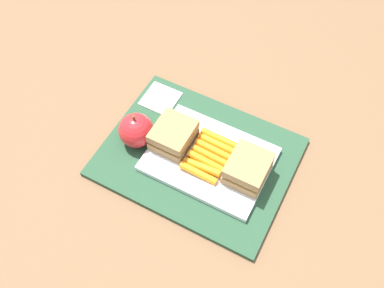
# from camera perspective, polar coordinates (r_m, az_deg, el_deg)

# --- Properties ---
(ground_plane) EXTENTS (2.40, 2.40, 0.00)m
(ground_plane) POSITION_cam_1_polar(r_m,az_deg,el_deg) (0.85, 0.74, -1.87)
(ground_plane) COLOR brown
(lunchbag_mat) EXTENTS (0.36, 0.28, 0.01)m
(lunchbag_mat) POSITION_cam_1_polar(r_m,az_deg,el_deg) (0.85, 0.75, -1.70)
(lunchbag_mat) COLOR #284C33
(lunchbag_mat) RESTS_ON ground_plane
(food_tray) EXTENTS (0.23, 0.17, 0.01)m
(food_tray) POSITION_cam_1_polar(r_m,az_deg,el_deg) (0.83, 2.28, -1.99)
(food_tray) COLOR white
(food_tray) RESTS_ON lunchbag_mat
(sandwich_half_left) EXTENTS (0.07, 0.08, 0.04)m
(sandwich_half_left) POSITION_cam_1_polar(r_m,az_deg,el_deg) (0.80, 7.38, -3.20)
(sandwich_half_left) COLOR #9E7A4C
(sandwich_half_left) RESTS_ON food_tray
(sandwich_half_right) EXTENTS (0.07, 0.08, 0.04)m
(sandwich_half_right) POSITION_cam_1_polar(r_m,az_deg,el_deg) (0.83, -2.47, 1.18)
(sandwich_half_right) COLOR #9E7A4C
(sandwich_half_right) RESTS_ON food_tray
(carrot_sticks_bundle) EXTENTS (0.08, 0.10, 0.02)m
(carrot_sticks_bundle) POSITION_cam_1_polar(r_m,az_deg,el_deg) (0.82, 2.31, -1.51)
(carrot_sticks_bundle) COLOR orange
(carrot_sticks_bundle) RESTS_ON food_tray
(apple) EXTENTS (0.07, 0.07, 0.08)m
(apple) POSITION_cam_1_polar(r_m,az_deg,el_deg) (0.84, -7.38, 1.80)
(apple) COLOR red
(apple) RESTS_ON lunchbag_mat
(paper_napkin) EXTENTS (0.07, 0.07, 0.00)m
(paper_napkin) POSITION_cam_1_polar(r_m,az_deg,el_deg) (0.93, -4.17, 5.99)
(paper_napkin) COLOR white
(paper_napkin) RESTS_ON lunchbag_mat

